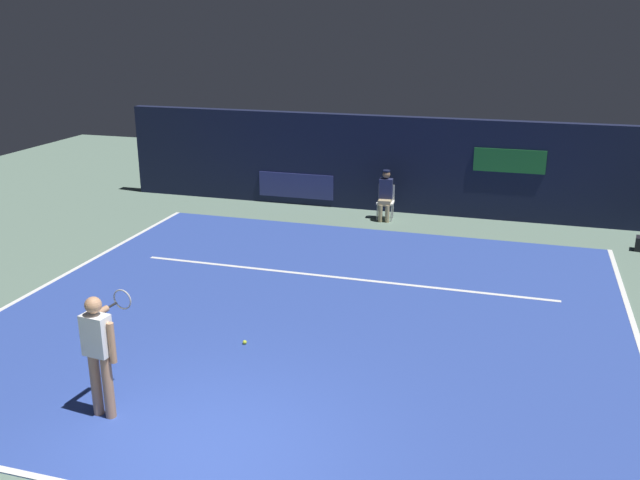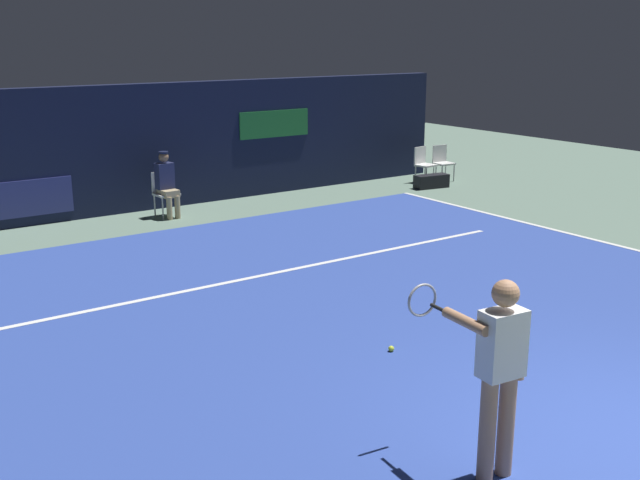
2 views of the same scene
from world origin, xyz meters
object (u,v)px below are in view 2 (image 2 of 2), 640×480
courtside_chair_near (424,162)px  tennis_ball (391,349)px  tennis_player (498,367)px  equipment_bag (431,181)px  line_judge_on_chair (166,183)px  courtside_chair_far (442,161)px

courtside_chair_near → tennis_ball: courtside_chair_near is taller
tennis_player → equipment_bag: tennis_player is taller
tennis_player → courtside_chair_near: tennis_player is taller
line_judge_on_chair → equipment_bag: 6.51m
line_judge_on_chair → courtside_chair_far: size_ratio=1.50×
tennis_player → courtside_chair_far: size_ratio=1.97×
line_judge_on_chair → courtside_chair_near: 6.75m
line_judge_on_chair → courtside_chair_near: (6.74, -0.21, -0.18)m
equipment_bag → tennis_player: bearing=-122.0°
courtside_chair_far → equipment_bag: bearing=-147.5°
line_judge_on_chair → equipment_bag: (6.43, -0.84, -0.53)m
line_judge_on_chair → courtside_chair_far: bearing=-2.1°
tennis_ball → line_judge_on_chair: bearing=84.6°
tennis_player → courtside_chair_far: 13.50m
tennis_player → tennis_ball: bearing=68.1°
courtside_chair_near → tennis_ball: size_ratio=12.94×
tennis_ball → courtside_chair_far: bearing=43.2°
courtside_chair_near → courtside_chair_far: size_ratio=1.00×
line_judge_on_chair → equipment_bag: line_judge_on_chair is taller
tennis_ball → courtside_chair_near: bearing=45.5°
tennis_player → line_judge_on_chair: (1.73, 10.28, -0.30)m
tennis_player → courtside_chair_far: tennis_player is taller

